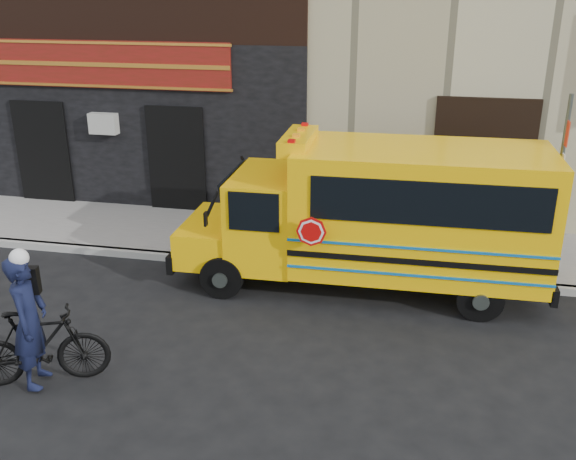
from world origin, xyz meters
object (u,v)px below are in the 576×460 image
Objects in this scene: school_bus at (383,213)px; bicycle at (39,347)px; sign_pole at (558,184)px; cyclist at (30,325)px.

school_bus reaches higher than bicycle.
sign_pole is at bearing 15.63° from school_bus.
sign_pole is (3.13, 0.88, 0.48)m from school_bus.
sign_pole reaches higher than school_bus.
bicycle is (-4.57, -4.15, -0.92)m from school_bus.
cyclist is at bearing -137.43° from school_bus.
school_bus is 6.25m from bicycle.
cyclist reaches higher than bicycle.
school_bus is 6.28m from cyclist.
school_bus is 1.90× the size of sign_pole.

